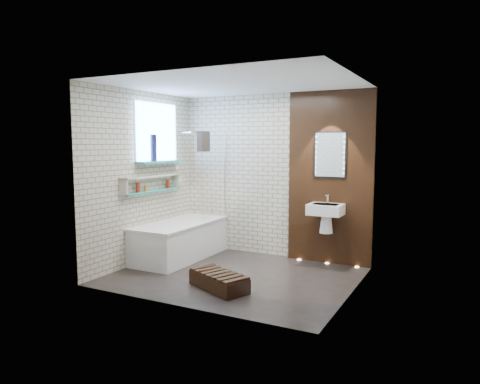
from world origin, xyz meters
The scene contains 15 objects.
ground centered at (0.00, 0.00, 0.00)m, with size 3.20×3.20×0.00m, color black.
room_shell centered at (0.00, 0.00, 1.30)m, with size 3.24×3.20×2.60m.
walnut_panel centered at (0.95, 1.27, 1.30)m, with size 1.30×0.06×2.60m, color black.
clerestory_window centered at (-1.57, 0.35, 1.90)m, with size 0.18×1.00×0.94m.
display_niche centered at (-1.53, 0.15, 1.20)m, with size 0.14×1.30×0.26m.
bathtub centered at (-1.22, 0.45, 0.29)m, with size 0.79×1.74×0.70m.
bath_screen centered at (-0.87, 0.89, 1.28)m, with size 0.01×0.78×1.40m, color white.
towel centered at (-0.87, 0.60, 1.85)m, with size 0.09×0.24×0.31m, color black.
shower_head centered at (-1.30, 0.95, 2.00)m, with size 0.18×0.18×0.02m, color silver.
washbasin centered at (0.95, 1.07, 0.79)m, with size 0.50×0.36×0.58m.
led_mirror centered at (0.95, 1.23, 1.65)m, with size 0.50×0.02×0.70m.
walnut_step centered at (0.08, -0.59, 0.09)m, with size 0.82×0.37×0.18m, color black.
niche_bottles centered at (-1.53, 0.12, 1.17)m, with size 0.06×0.79×0.15m.
sill_vases centered at (-1.50, 0.17, 1.75)m, with size 0.10×0.10×0.40m.
floor_uplights centered at (0.95, 1.20, 0.01)m, with size 0.96×0.06×0.01m.
Camera 1 is at (2.81, -5.26, 1.82)m, focal length 33.20 mm.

